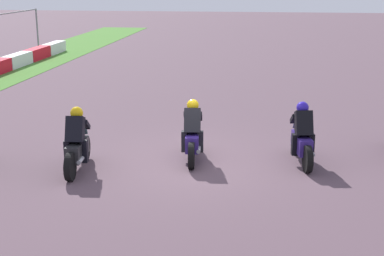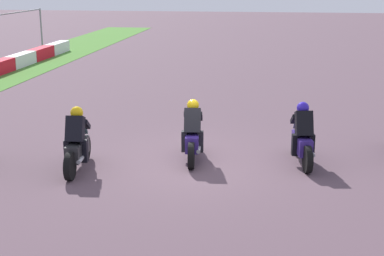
# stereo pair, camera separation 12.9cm
# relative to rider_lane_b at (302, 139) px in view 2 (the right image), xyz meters

# --- Properties ---
(ground_plane) EXTENTS (120.00, 120.00, 0.00)m
(ground_plane) POSITION_rel_rider_lane_b_xyz_m (-0.33, 2.64, -0.62)
(ground_plane) COLOR #55404A
(rider_lane_b) EXTENTS (2.04, 0.60, 1.51)m
(rider_lane_b) POSITION_rel_rider_lane_b_xyz_m (0.00, 0.00, 0.00)
(rider_lane_b) COLOR black
(rider_lane_b) RESTS_ON ground_plane
(rider_lane_c) EXTENTS (2.04, 0.56, 1.51)m
(rider_lane_c) POSITION_rel_rider_lane_b_xyz_m (-0.09, 2.68, 0.00)
(rider_lane_c) COLOR black
(rider_lane_c) RESTS_ON ground_plane
(rider_lane_d) EXTENTS (2.04, 0.56, 1.51)m
(rider_lane_d) POSITION_rel_rider_lane_b_xyz_m (-1.25, 5.26, 0.00)
(rider_lane_d) COLOR black
(rider_lane_d) RESTS_ON ground_plane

